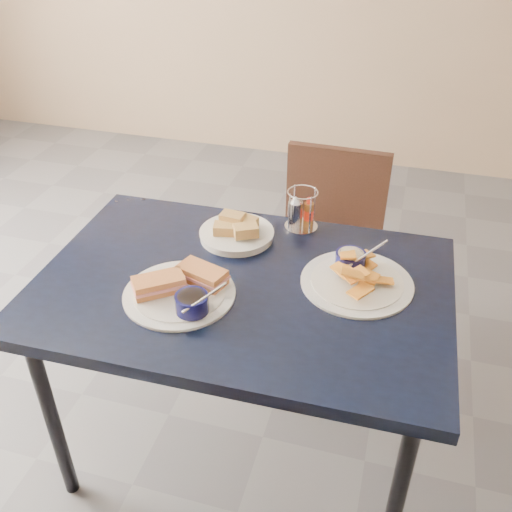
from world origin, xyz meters
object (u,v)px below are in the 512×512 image
(dining_table, at_px, (243,300))
(plantain_plate, at_px, (355,275))
(condiment_caddy, at_px, (300,212))
(sandwich_plate, at_px, (182,289))
(bread_basket, at_px, (237,232))
(chair_far, at_px, (328,241))

(dining_table, xyz_separation_m, plantain_plate, (0.31, 0.10, 0.09))
(dining_table, bearing_deg, condiment_caddy, 74.77)
(sandwich_plate, distance_m, bread_basket, 0.33)
(sandwich_plate, bearing_deg, bread_basket, 80.56)
(bread_basket, bearing_deg, plantain_plate, -17.37)
(chair_far, distance_m, condiment_caddy, 0.47)
(dining_table, distance_m, plantain_plate, 0.34)
(dining_table, relative_size, sandwich_plate, 3.73)
(dining_table, distance_m, condiment_caddy, 0.38)
(chair_far, distance_m, bread_basket, 0.59)
(plantain_plate, relative_size, condiment_caddy, 2.37)
(bread_basket, distance_m, condiment_caddy, 0.22)
(bread_basket, bearing_deg, condiment_caddy, 34.00)
(plantain_plate, distance_m, bread_basket, 0.42)
(dining_table, xyz_separation_m, chair_far, (0.15, 0.69, -0.19))
(sandwich_plate, bearing_deg, chair_far, 69.94)
(bread_basket, bearing_deg, dining_table, -68.86)
(dining_table, relative_size, bread_basket, 5.10)
(condiment_caddy, bearing_deg, plantain_plate, -48.61)
(plantain_plate, distance_m, condiment_caddy, 0.33)
(dining_table, height_order, condiment_caddy, condiment_caddy)
(dining_table, bearing_deg, chair_far, 77.84)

